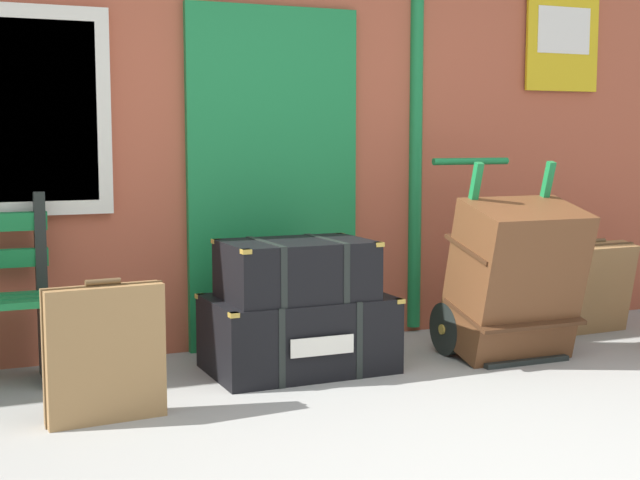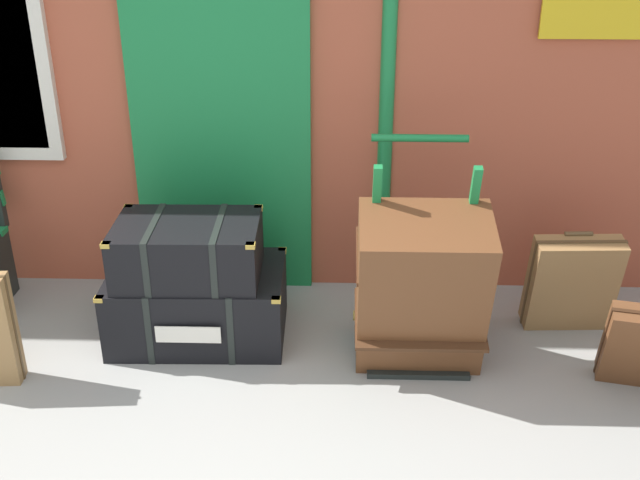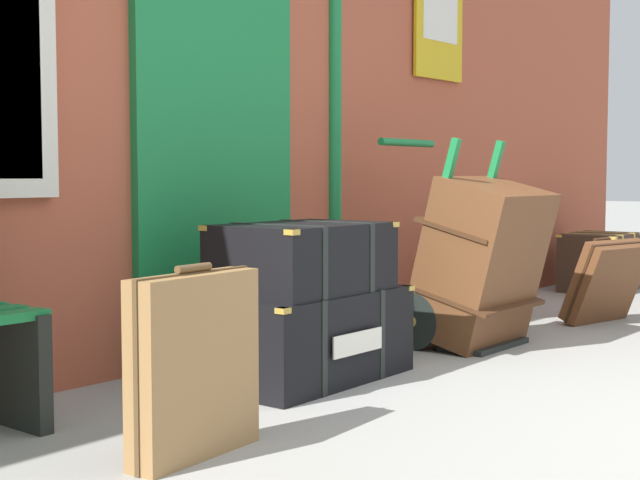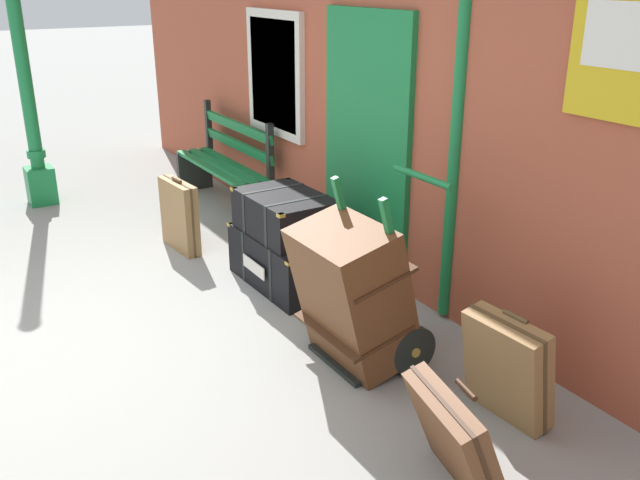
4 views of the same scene
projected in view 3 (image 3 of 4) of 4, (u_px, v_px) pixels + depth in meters
name	position (u px, v px, depth m)	size (l,w,h in m)	color
brick_facade	(205.00, 56.00, 4.89)	(10.40, 0.35, 3.20)	#AD5138
steamer_trunk_base	(300.00, 335.00, 4.36)	(1.02, 0.68, 0.43)	black
steamer_trunk_middle	(303.00, 258.00, 4.29)	(0.82, 0.57, 0.33)	black
porters_trolley	(453.00, 296.00, 5.28)	(0.71, 0.68, 1.18)	black
large_brown_trunk	(481.00, 262.00, 5.15)	(0.70, 0.64, 0.96)	brown
suitcase_cream	(606.00, 281.00, 5.97)	(0.64, 0.44, 0.56)	brown
suitcase_olive	(496.00, 274.00, 6.14)	(0.53, 0.29, 0.63)	olive
suitcase_slate	(194.00, 365.00, 3.14)	(0.55, 0.17, 0.67)	olive
corner_trunk	(599.00, 262.00, 7.68)	(0.72, 0.53, 0.49)	#332319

